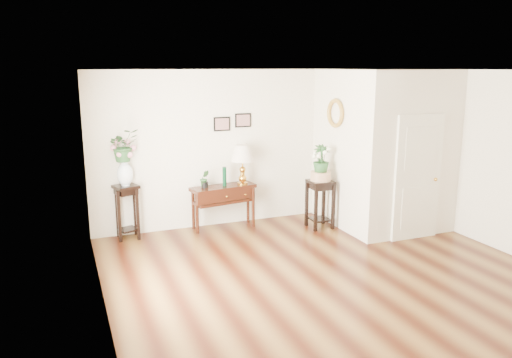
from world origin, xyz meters
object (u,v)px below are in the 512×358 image
console_table (223,207)px  plant_stand_a (127,212)px  table_lamp (242,165)px  plant_stand_b (320,204)px

console_table → plant_stand_a: (-1.68, 0.07, 0.07)m
table_lamp → plant_stand_a: (-2.04, 0.07, -0.67)m
plant_stand_a → plant_stand_b: size_ratio=1.06×
plant_stand_a → plant_stand_b: (3.29, -0.69, -0.03)m
console_table → plant_stand_a: size_ratio=1.26×
console_table → plant_stand_b: 1.73m
plant_stand_a → console_table: bearing=-2.3°
table_lamp → plant_stand_b: table_lamp is taller
table_lamp → plant_stand_b: 1.56m
table_lamp → plant_stand_b: size_ratio=0.83×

